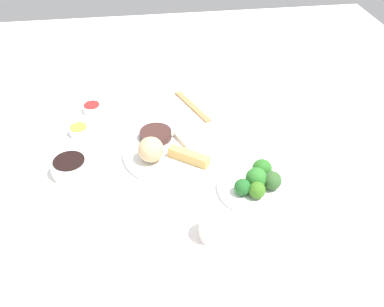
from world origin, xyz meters
name	(u,v)px	position (x,y,z in m)	size (l,w,h in m)	color
tabletop	(157,163)	(0.00, 0.00, 0.01)	(2.20, 2.20, 0.02)	white
main_plate	(172,151)	(-0.05, -0.02, 0.03)	(0.28, 0.28, 0.02)	white
rice_scoop	(151,150)	(0.01, 0.02, 0.07)	(0.07, 0.07, 0.07)	tan
spring_roll	(189,157)	(-0.09, 0.03, 0.05)	(0.12, 0.03, 0.03)	tan
crab_rangoon_wonton	(191,137)	(-0.11, -0.07, 0.04)	(0.07, 0.07, 0.01)	beige
stir_fry_heap	(156,134)	(-0.01, -0.08, 0.05)	(0.09, 0.09, 0.02)	#3F2521
broccoli_plate	(255,188)	(-0.24, 0.16, 0.03)	(0.19, 0.19, 0.01)	white
broccoli_floret_0	(256,178)	(-0.24, 0.16, 0.06)	(0.05, 0.05, 0.05)	#2C7328
broccoli_floret_1	(262,169)	(-0.27, 0.12, 0.06)	(0.05, 0.05, 0.05)	#2B6C24
broccoli_floret_4	(272,180)	(-0.28, 0.17, 0.06)	(0.05, 0.05, 0.05)	#315928
broccoli_floret_5	(243,187)	(-0.20, 0.18, 0.06)	(0.04, 0.04, 0.04)	#206025
broccoli_floret_6	(257,190)	(-0.23, 0.19, 0.06)	(0.04, 0.04, 0.04)	#3A721F
soy_sauce_bowl	(70,167)	(0.23, 0.02, 0.04)	(0.10, 0.10, 0.04)	white
soy_sauce_bowl_liquid	(69,161)	(0.23, 0.02, 0.06)	(0.08, 0.08, 0.00)	black
sauce_ramekin_sweet_and_sour	(92,108)	(0.19, -0.28, 0.03)	(0.06, 0.06, 0.02)	white
sauce_ramekin_sweet_and_sour_liquid	(92,105)	(0.19, -0.28, 0.04)	(0.05, 0.05, 0.00)	red
sauce_ramekin_hot_mustard	(79,131)	(0.22, -0.16, 0.03)	(0.06, 0.06, 0.02)	white
sauce_ramekin_hot_mustard_liquid	(78,127)	(0.22, -0.16, 0.04)	(0.05, 0.05, 0.00)	gold
teacup	(213,228)	(-0.11, 0.29, 0.05)	(0.06, 0.06, 0.06)	silver
chopsticks_pair	(192,106)	(-0.14, -0.26, 0.02)	(0.20, 0.02, 0.01)	#AE7C4C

